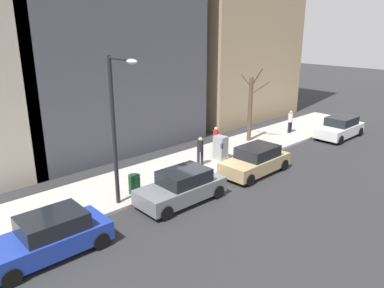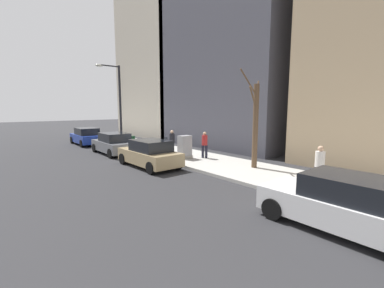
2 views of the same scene
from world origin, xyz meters
The scene contains 14 objects.
ground_plane centered at (0.00, 0.00, 0.00)m, with size 120.00×120.00×0.00m, color #2B2B2D.
sidewalk centered at (2.00, 0.00, 0.07)m, with size 4.00×36.00×0.15m, color #B2AFA8.
parked_car_white centered at (-1.15, -12.32, 0.74)m, with size 1.93×4.21×1.52m.
parked_car_tan centered at (-1.25, -2.37, 0.74)m, with size 1.98×4.23×1.52m.
parked_car_grey centered at (-1.11, 2.90, 0.74)m, with size 1.97×4.23×1.52m.
parked_car_blue centered at (-1.08, 9.06, 0.74)m, with size 1.98×4.23×1.52m.
parking_meter centered at (0.45, -1.48, 0.98)m, with size 0.14×0.10×1.35m.
utility_box centered at (1.30, -2.30, 0.85)m, with size 0.83×0.61×1.43m.
streetlamp centered at (0.28, 5.26, 4.02)m, with size 1.97×0.32×6.50m.
bare_tree centered at (2.58, -6.61, 2.46)m, with size 1.81×0.87×5.05m.
trash_bin centered at (0.90, 4.12, 0.60)m, with size 0.56×0.56×0.90m, color #14381E.
pedestrian_near_meter centered at (1.74, -10.36, 1.09)m, with size 0.36×0.40×1.66m.
pedestrian_midblock centered at (2.34, -2.99, 1.09)m, with size 0.36×0.38×1.66m.
pedestrian_far_corner centered at (1.43, -0.75, 1.09)m, with size 0.36×0.39×1.66m.
Camera 1 is at (-12.88, 13.27, 7.78)m, focal length 35.00 mm.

